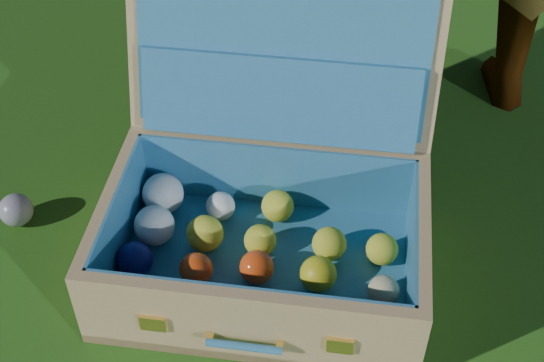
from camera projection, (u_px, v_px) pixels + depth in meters
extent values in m
plane|color=#215114|center=(235.00, 288.00, 1.61)|extent=(60.00, 60.00, 0.00)
sphere|color=#447AB2|center=(16.00, 210.00, 1.72)|extent=(0.08, 0.08, 0.08)
cube|color=tan|center=(263.00, 271.00, 1.62)|extent=(0.69, 0.49, 0.02)
cube|color=tan|center=(247.00, 327.00, 1.41)|extent=(0.66, 0.07, 0.20)
cube|color=tan|center=(277.00, 176.00, 1.71)|extent=(0.66, 0.07, 0.20)
cube|color=tan|center=(114.00, 228.00, 1.60)|extent=(0.05, 0.39, 0.20)
cube|color=tan|center=(418.00, 261.00, 1.53)|extent=(0.05, 0.39, 0.20)
cube|color=teal|center=(263.00, 267.00, 1.61)|extent=(0.64, 0.43, 0.01)
cube|color=teal|center=(248.00, 317.00, 1.42)|extent=(0.61, 0.05, 0.17)
cube|color=teal|center=(276.00, 177.00, 1.69)|extent=(0.61, 0.05, 0.17)
cube|color=teal|center=(120.00, 225.00, 1.59)|extent=(0.03, 0.39, 0.17)
cube|color=teal|center=(411.00, 256.00, 1.52)|extent=(0.03, 0.39, 0.17)
cube|color=tan|center=(284.00, 38.00, 1.57)|extent=(0.67, 0.22, 0.43)
cube|color=teal|center=(282.00, 41.00, 1.55)|extent=(0.62, 0.17, 0.38)
cube|color=teal|center=(279.00, 100.00, 1.60)|extent=(0.59, 0.12, 0.18)
cube|color=#F2C659|center=(153.00, 323.00, 1.42)|extent=(0.05, 0.01, 0.04)
cube|color=#F2C659|center=(340.00, 346.00, 1.38)|extent=(0.05, 0.01, 0.04)
cylinder|color=teal|center=(244.00, 347.00, 1.40)|extent=(0.14, 0.03, 0.02)
cube|color=#F2C659|center=(210.00, 338.00, 1.42)|extent=(0.01, 0.02, 0.01)
cube|color=#F2C659|center=(280.00, 347.00, 1.40)|extent=(0.01, 0.02, 0.01)
sphere|color=yellow|center=(123.00, 300.00, 1.50)|extent=(0.07, 0.07, 0.07)
sphere|color=red|center=(195.00, 301.00, 1.51)|extent=(0.05, 0.05, 0.05)
sphere|color=red|center=(251.00, 312.00, 1.49)|extent=(0.05, 0.05, 0.05)
sphere|color=#111054|center=(316.00, 321.00, 1.47)|extent=(0.07, 0.07, 0.07)
sphere|color=#FF4D15|center=(382.00, 326.00, 1.46)|extent=(0.06, 0.06, 0.06)
sphere|color=#111054|center=(135.00, 260.00, 1.57)|extent=(0.08, 0.08, 0.08)
sphere|color=#FF4D15|center=(196.00, 269.00, 1.56)|extent=(0.07, 0.07, 0.07)
sphere|color=#FF4D15|center=(257.00, 267.00, 1.56)|extent=(0.07, 0.07, 0.07)
sphere|color=gold|center=(318.00, 274.00, 1.55)|extent=(0.08, 0.08, 0.08)
sphere|color=beige|center=(383.00, 291.00, 1.52)|extent=(0.06, 0.06, 0.06)
sphere|color=silver|center=(154.00, 225.00, 1.63)|extent=(0.09, 0.09, 0.09)
sphere|color=yellow|center=(205.00, 233.00, 1.62)|extent=(0.08, 0.08, 0.08)
sphere|color=yellow|center=(260.00, 240.00, 1.62)|extent=(0.07, 0.07, 0.07)
sphere|color=yellow|center=(329.00, 244.00, 1.61)|extent=(0.07, 0.07, 0.07)
sphere|color=yellow|center=(382.00, 249.00, 1.60)|extent=(0.07, 0.07, 0.07)
sphere|color=silver|center=(163.00, 194.00, 1.70)|extent=(0.09, 0.09, 0.09)
sphere|color=silver|center=(220.00, 206.00, 1.69)|extent=(0.07, 0.07, 0.07)
sphere|color=yellow|center=(278.00, 206.00, 1.69)|extent=(0.07, 0.07, 0.07)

